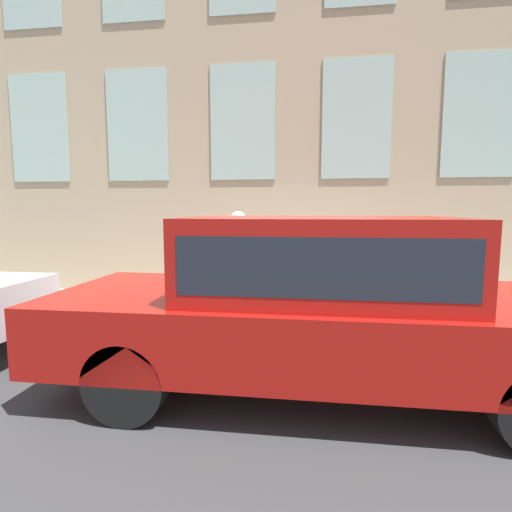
# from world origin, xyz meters

# --- Properties ---
(ground_plane) EXTENTS (80.00, 80.00, 0.00)m
(ground_plane) POSITION_xyz_m (0.00, 0.00, 0.00)
(ground_plane) COLOR #38383A
(sidewalk) EXTENTS (2.48, 60.00, 0.17)m
(sidewalk) POSITION_xyz_m (1.24, 0.00, 0.08)
(sidewalk) COLOR #B2ADA3
(sidewalk) RESTS_ON ground_plane
(building_facade) EXTENTS (0.33, 40.00, 9.50)m
(building_facade) POSITION_xyz_m (2.63, 0.00, 4.75)
(building_facade) COLOR tan
(building_facade) RESTS_ON ground_plane
(fire_hydrant) EXTENTS (0.29, 0.41, 0.84)m
(fire_hydrant) POSITION_xyz_m (0.56, 0.25, 0.60)
(fire_hydrant) COLOR red
(fire_hydrant) RESTS_ON sidewalk
(person) EXTENTS (0.40, 0.26, 1.65)m
(person) POSITION_xyz_m (1.02, 0.89, 1.16)
(person) COLOR navy
(person) RESTS_ON sidewalk
(parked_car_red_near) EXTENTS (2.00, 5.33, 1.77)m
(parked_car_red_near) POSITION_xyz_m (-1.25, -0.36, 0.97)
(parked_car_red_near) COLOR black
(parked_car_red_near) RESTS_ON ground_plane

